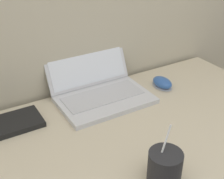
{
  "coord_description": "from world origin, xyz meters",
  "views": [
    {
      "loc": [
        -0.46,
        -0.41,
        1.42
      ],
      "look_at": [
        0.07,
        0.5,
        0.83
      ],
      "focal_mm": 50.0,
      "sensor_mm": 36.0,
      "label": 1
    }
  ],
  "objects": [
    {
      "name": "computer_mouse",
      "position": [
        0.36,
        0.54,
        0.76
      ],
      "size": [
        0.07,
        0.11,
        0.04
      ],
      "color": "#B2B2B7",
      "rests_on": "desk"
    },
    {
      "name": "drink_cup",
      "position": [
        0.01,
        0.09,
        0.79
      ],
      "size": [
        0.1,
        0.1,
        0.18
      ],
      "color": "#232326",
      "rests_on": "desk"
    },
    {
      "name": "laptop",
      "position": [
        0.07,
        0.62,
        0.8
      ],
      "size": [
        0.38,
        0.35,
        0.24
      ],
      "color": "silver",
      "rests_on": "desk"
    }
  ]
}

